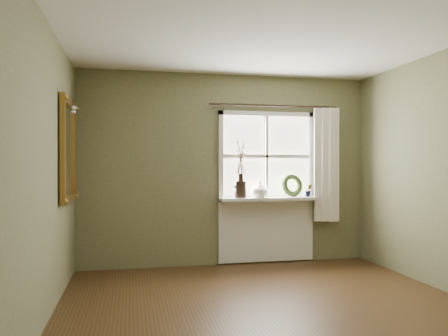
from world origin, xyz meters
TOP-DOWN VIEW (x-y plane):
  - floor at (0.00, 0.00)m, footprint 4.50×4.50m
  - ceiling at (0.00, 0.00)m, footprint 4.50×4.50m
  - wall_back at (0.00, 2.30)m, footprint 4.00×0.10m
  - wall_left at (-2.05, 0.00)m, footprint 0.10×4.50m
  - window_frame at (0.55, 2.23)m, footprint 1.36×0.06m
  - window_sill at (0.55, 2.12)m, footprint 1.36×0.26m
  - window_apron at (0.55, 2.23)m, footprint 1.36×0.04m
  - dark_jug at (0.15, 2.12)m, footprint 0.20×0.20m
  - cream_vase at (0.43, 2.12)m, footprint 0.28×0.28m
  - wreath at (0.90, 2.16)m, footprint 0.34×0.21m
  - potted_plant_left at (0.09, 2.12)m, footprint 0.10×0.07m
  - potted_plant_right at (1.13, 2.12)m, footprint 0.10×0.09m
  - curtain at (1.39, 2.13)m, footprint 0.36×0.12m
  - curtain_rod at (0.65, 2.17)m, footprint 1.84×0.03m
  - gilt_mirror at (-1.96, 1.44)m, footprint 0.10×0.95m

SIDE VIEW (x-z plane):
  - floor at x=0.00m, z-range 0.00..0.00m
  - window_apron at x=0.55m, z-range 0.02..0.90m
  - window_sill at x=0.55m, z-range 0.88..0.92m
  - potted_plant_right at x=1.13m, z-range 0.92..1.10m
  - potted_plant_left at x=0.09m, z-range 0.92..1.10m
  - cream_vase at x=0.43m, z-range 0.92..1.14m
  - dark_jug at x=0.15m, z-range 0.92..1.15m
  - wreath at x=0.90m, z-range 0.88..1.21m
  - wall_back at x=0.00m, z-range 0.00..2.60m
  - wall_left at x=-2.05m, z-range 0.00..2.60m
  - curtain at x=1.39m, z-range 0.57..2.16m
  - window_frame at x=0.55m, z-range 0.86..2.10m
  - gilt_mirror at x=-1.96m, z-range 0.96..2.09m
  - curtain_rod at x=0.65m, z-range 2.16..2.20m
  - ceiling at x=0.00m, z-range 2.60..2.60m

